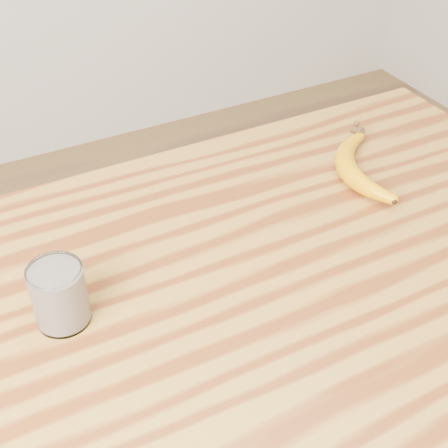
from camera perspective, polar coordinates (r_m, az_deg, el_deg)
name	(u,v)px	position (r m, az deg, el deg)	size (l,w,h in m)	color
table	(272,323)	(1.09, 4.39, -9.02)	(1.20, 0.80, 0.90)	olive
smoothie_glass	(59,295)	(0.91, -14.83, -6.30)	(0.08, 0.08, 0.10)	white
banana	(346,168)	(1.20, 11.11, 5.06)	(0.12, 0.32, 0.04)	#DA8F01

